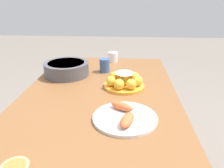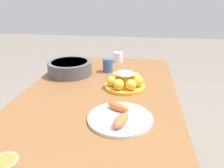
# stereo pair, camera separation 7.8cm
# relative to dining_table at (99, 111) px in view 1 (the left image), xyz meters

# --- Properties ---
(dining_table) EXTENTS (1.46, 0.85, 0.78)m
(dining_table) POSITION_rel_dining_table_xyz_m (0.00, 0.00, 0.00)
(dining_table) COLOR brown
(dining_table) RESTS_ON ground_plane
(cake_plate) EXTENTS (0.24, 0.24, 0.10)m
(cake_plate) POSITION_rel_dining_table_xyz_m (0.11, -0.14, 0.14)
(cake_plate) COLOR gold
(cake_plate) RESTS_ON dining_table
(serving_bowl) EXTENTS (0.29, 0.29, 0.09)m
(serving_bowl) POSITION_rel_dining_table_xyz_m (0.29, 0.25, 0.15)
(serving_bowl) COLOR #4C4C51
(serving_bowl) RESTS_ON dining_table
(seafood_platter) EXTENTS (0.28, 0.28, 0.05)m
(seafood_platter) POSITION_rel_dining_table_xyz_m (-0.25, -0.14, 0.12)
(seafood_platter) COLOR silver
(seafood_platter) RESTS_ON dining_table
(cup_near) EXTENTS (0.08, 0.08, 0.08)m
(cup_near) POSITION_rel_dining_table_xyz_m (0.63, -0.03, 0.14)
(cup_near) COLOR white
(cup_near) RESTS_ON dining_table
(cup_far) EXTENTS (0.07, 0.07, 0.09)m
(cup_far) POSITION_rel_dining_table_xyz_m (0.37, 0.01, 0.15)
(cup_far) COLOR #38568E
(cup_far) RESTS_ON dining_table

